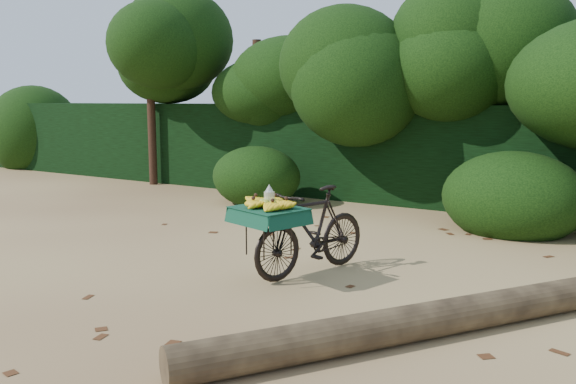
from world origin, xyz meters
The scene contains 7 objects.
ground centered at (0.00, 0.00, 0.00)m, with size 80.00×80.00×0.00m, color tan.
vendor_bicycle centered at (0.12, 0.93, 0.49)m, with size 1.01×1.77×0.96m.
fallen_log centered at (1.78, -0.22, 0.15)m, with size 0.29×0.29×4.04m, color brown.
hedge_backdrop centered at (0.00, 6.30, 0.90)m, with size 26.00×1.80×1.80m, color black.
tree_row centered at (-0.65, 5.50, 2.00)m, with size 14.50×2.00×4.00m, color black, non-canonical shape.
bush_clumps centered at (0.50, 4.30, 0.45)m, with size 8.80×1.70×0.90m, color black, non-canonical shape.
leaf_litter centered at (0.00, 0.65, 0.01)m, with size 7.00×7.30×0.01m, color #4B2814, non-canonical shape.
Camera 1 is at (3.39, -4.65, 1.88)m, focal length 38.00 mm.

